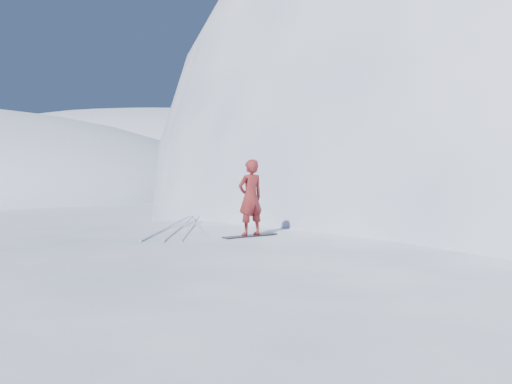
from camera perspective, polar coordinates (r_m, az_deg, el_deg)
ground at (r=10.87m, az=-11.74°, el=-19.96°), size 400.00×400.00×0.00m
near_ridge at (r=13.33m, az=-2.94°, el=-15.50°), size 36.00×28.00×4.80m
peak_shoulder at (r=30.41m, az=20.67°, el=-5.19°), size 28.00×24.00×18.00m
far_ridge_c at (r=127.13m, az=-11.74°, el=1.03°), size 140.00×90.00×36.00m
wind_bumps at (r=12.91m, az=-10.81°, el=-16.17°), size 16.00×14.40×1.00m
snowboard at (r=13.04m, az=-0.63°, el=-5.01°), size 1.34×1.28×0.03m
snowboarder at (r=12.93m, az=-0.64°, el=-0.62°), size 0.85×0.84×1.97m
board_tracks at (r=15.20m, az=-8.05°, el=-3.86°), size 2.29×5.99×0.04m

